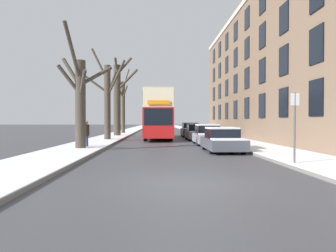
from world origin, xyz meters
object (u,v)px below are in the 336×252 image
Objects in this scene: bare_tree_left_0 at (80,98)px; bare_tree_left_2 at (118,97)px; street_sign_post at (295,125)px; bare_tree_left_1 at (107,98)px; parked_car_2 at (197,132)px; double_decker_bus at (158,113)px; parked_car_0 at (222,140)px; pedestrian_left_sidewalk at (86,134)px; parked_car_3 at (190,130)px; bare_tree_left_3 at (123,104)px; parked_car_1 at (207,135)px.

bare_tree_left_2 is (0.13, 16.93, 1.29)m from bare_tree_left_0.
bare_tree_left_0 reaches higher than street_sign_post.
parked_car_2 is (7.86, 1.58, -3.01)m from bare_tree_left_1.
double_decker_bus reaches higher than parked_car_0.
pedestrian_left_sidewalk is (-7.91, 1.88, 0.31)m from parked_car_0.
bare_tree_left_0 is 18.52m from parked_car_3.
parked_car_0 is at bearing -65.94° from bare_tree_left_2.
bare_tree_left_0 reaches higher than parked_car_3.
bare_tree_left_1 is 18.86m from street_sign_post.
double_decker_bus reaches higher than pedestrian_left_sidewalk.
bare_tree_left_0 is at bearing -89.78° from bare_tree_left_3.
parked_car_2 is at bearing 53.53° from bare_tree_left_0.
parked_car_3 is at bearing -44.90° from bare_tree_left_3.
bare_tree_left_3 is at bearing 90.93° from bare_tree_left_1.
bare_tree_left_3 reaches higher than bare_tree_left_1.
bare_tree_left_1 is at bearing -145.71° from double_decker_bus.
bare_tree_left_0 is 11.83m from street_sign_post.
parked_car_3 is (7.86, 7.27, -2.96)m from bare_tree_left_1.
bare_tree_left_2 is 2.02× the size of parked_car_1.
bare_tree_left_0 is 1.62× the size of parked_car_2.
bare_tree_left_2 is at bearing 177.09° from parked_car_3.
parked_car_3 is 1.61× the size of street_sign_post.
double_decker_bus is 6.62× the size of pedestrian_left_sidewalk.
bare_tree_left_1 is 1.80× the size of parked_car_3.
parked_car_0 is 8.14m from pedestrian_left_sidewalk.
bare_tree_left_1 is 9.58m from parked_car_1.
bare_tree_left_2 is 5.04× the size of pedestrian_left_sidewalk.
street_sign_post is at bearing -75.68° from double_decker_bus.
parked_car_2 is (8.11, -13.77, -3.28)m from bare_tree_left_3.
bare_tree_left_0 is 2.53× the size of street_sign_post.
double_decker_bus is 5.84m from parked_car_3.
pedestrian_left_sidewalk is (0.20, -23.46, -3.01)m from bare_tree_left_3.
bare_tree_left_2 is at bearing 90.22° from bare_tree_left_1.
bare_tree_left_3 is at bearing 135.10° from parked_car_3.
bare_tree_left_1 is 0.70× the size of double_decker_bus.
bare_tree_left_2 is at bearing 122.74° from parked_car_1.
parked_car_3 is at bearing 50.79° from double_decker_bus.
bare_tree_left_3 is 1.99× the size of parked_car_0.
parked_car_3 is 2.58× the size of pedestrian_left_sidewalk.
bare_tree_left_1 is 15.36m from bare_tree_left_3.
parked_car_2 is at bearing 108.24° from pedestrian_left_sidewalk.
parked_car_2 is 2.49× the size of pedestrian_left_sidewalk.
pedestrian_left_sidewalk is at bearing -90.08° from bare_tree_left_2.
parked_car_0 is at bearing -74.78° from double_decker_bus.
bare_tree_left_3 reaches higher than parked_car_0.
bare_tree_left_1 is at bearing 128.18° from parked_car_0.
bare_tree_left_1 reaches higher than parked_car_2.
double_decker_bus reaches higher than street_sign_post.
parked_car_3 reaches higher than parked_car_1.
bare_tree_left_2 is at bearing 114.06° from parked_car_0.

